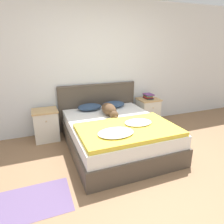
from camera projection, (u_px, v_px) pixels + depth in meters
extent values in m
plane|color=#896647|center=(146.00, 186.00, 2.52)|extent=(16.00, 16.00, 0.00)
cube|color=silver|center=(94.00, 67.00, 3.99)|extent=(9.00, 0.06, 2.55)
cube|color=#4C4238|center=(116.00, 140.00, 3.43)|extent=(1.56, 1.92, 0.29)
cube|color=white|center=(116.00, 126.00, 3.35)|extent=(1.50, 1.86, 0.19)
cube|color=#4C4238|center=(98.00, 107.00, 4.20)|extent=(1.64, 0.04, 0.92)
cylinder|color=#4C4238|center=(98.00, 85.00, 4.05)|extent=(1.64, 0.06, 0.06)
cube|color=silver|center=(46.00, 126.00, 3.69)|extent=(0.42, 0.38, 0.55)
cube|color=tan|center=(45.00, 111.00, 3.59)|extent=(0.45, 0.41, 0.03)
sphere|color=tan|center=(46.00, 121.00, 3.46)|extent=(0.02, 0.02, 0.02)
cube|color=silver|center=(148.00, 112.00, 4.44)|extent=(0.42, 0.38, 0.55)
cube|color=tan|center=(149.00, 99.00, 4.35)|extent=(0.45, 0.41, 0.03)
sphere|color=tan|center=(153.00, 108.00, 4.21)|extent=(0.02, 0.02, 0.02)
ellipsoid|color=navy|center=(90.00, 107.00, 3.88)|extent=(0.46, 0.32, 0.12)
ellipsoid|color=navy|center=(113.00, 104.00, 4.05)|extent=(0.46, 0.32, 0.12)
cube|color=yellow|center=(128.00, 130.00, 2.92)|extent=(1.44, 0.92, 0.06)
ellipsoid|color=silver|center=(116.00, 133.00, 2.69)|extent=(0.50, 0.37, 0.05)
ellipsoid|color=silver|center=(138.00, 122.00, 3.06)|extent=(0.43, 0.32, 0.05)
ellipsoid|color=brown|center=(109.00, 109.00, 3.60)|extent=(0.23, 0.44, 0.21)
sphere|color=brown|center=(114.00, 115.00, 3.38)|extent=(0.15, 0.15, 0.15)
ellipsoid|color=brown|center=(116.00, 117.00, 3.33)|extent=(0.07, 0.08, 0.06)
cone|color=brown|center=(112.00, 112.00, 3.36)|extent=(0.05, 0.05, 0.05)
cone|color=brown|center=(116.00, 112.00, 3.39)|extent=(0.05, 0.05, 0.05)
ellipsoid|color=brown|center=(107.00, 109.00, 3.79)|extent=(0.13, 0.20, 0.08)
cube|color=#232328|center=(148.00, 98.00, 4.35)|extent=(0.15, 0.24, 0.02)
cube|color=#AD2D28|center=(148.00, 97.00, 4.35)|extent=(0.16, 0.19, 0.03)
cube|color=#337547|center=(148.00, 95.00, 4.35)|extent=(0.14, 0.23, 0.03)
cube|color=#703D7F|center=(149.00, 94.00, 4.33)|extent=(0.17, 0.23, 0.02)
cube|color=#604C75|center=(25.00, 204.00, 2.23)|extent=(1.02, 0.61, 0.00)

